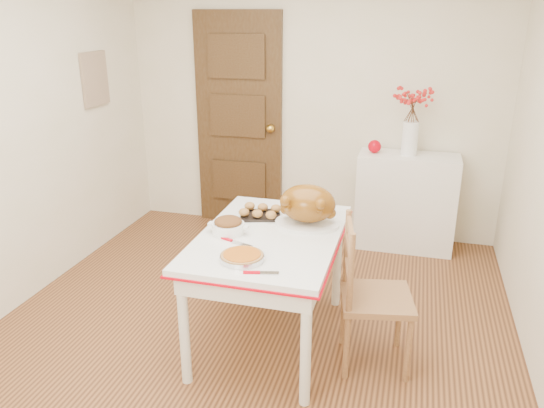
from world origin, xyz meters
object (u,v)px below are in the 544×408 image
(chair_oak, at_px, (377,295))
(turkey_platter, at_px, (308,206))
(kitchen_table, at_px, (270,288))
(pumpkin_pie, at_px, (242,256))
(sideboard, at_px, (405,202))

(chair_oak, height_order, turkey_platter, turkey_platter)
(kitchen_table, height_order, turkey_platter, turkey_platter)
(turkey_platter, bearing_deg, pumpkin_pie, -130.14)
(chair_oak, height_order, pumpkin_pie, chair_oak)
(pumpkin_pie, bearing_deg, turkey_platter, 67.98)
(sideboard, distance_m, kitchen_table, 1.91)
(turkey_platter, xyz_separation_m, pumpkin_pie, (-0.24, -0.60, -0.11))
(pumpkin_pie, bearing_deg, chair_oak, 23.88)
(kitchen_table, bearing_deg, turkey_platter, 47.32)
(chair_oak, distance_m, turkey_platter, 0.70)
(kitchen_table, xyz_separation_m, turkey_platter, (0.19, 0.21, 0.51))
(chair_oak, bearing_deg, turkey_platter, 49.40)
(sideboard, bearing_deg, chair_oak, -93.27)
(kitchen_table, distance_m, chair_oak, 0.69)
(pumpkin_pie, bearing_deg, kitchen_table, 82.63)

